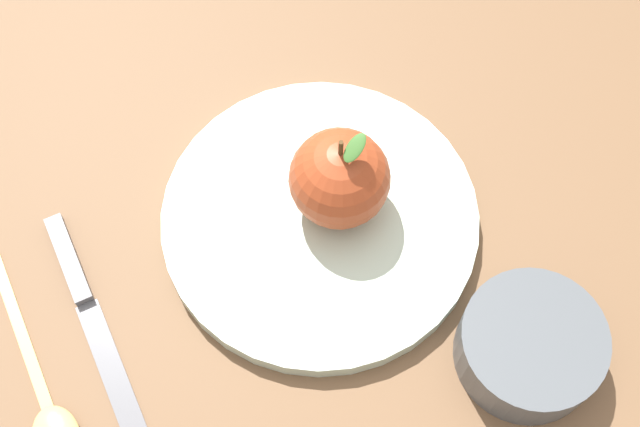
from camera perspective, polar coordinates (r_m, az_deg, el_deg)
The scene contains 6 objects.
ground_plane at distance 0.69m, azimuth -3.31°, elevation -2.91°, with size 2.40×2.40×0.00m, color brown.
dinner_plate at distance 0.69m, azimuth 0.00°, elevation -0.36°, with size 0.25×0.25×0.02m.
apple at distance 0.65m, azimuth 1.31°, elevation 2.33°, with size 0.08×0.08×0.09m.
side_bowl at distance 0.65m, azimuth 13.86°, elevation -8.46°, with size 0.11×0.11×0.04m.
knife at distance 0.69m, azimuth -15.04°, elevation -6.51°, with size 0.15×0.19×0.01m.
spoon at distance 0.67m, azimuth -17.68°, elevation -12.34°, with size 0.13×0.16×0.01m.
Camera 1 is at (0.09, -0.25, 0.63)m, focal length 48.10 mm.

